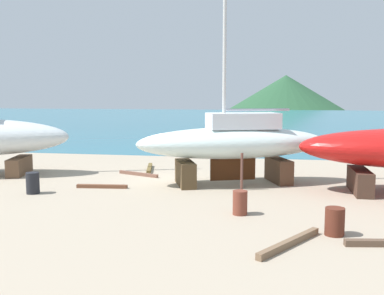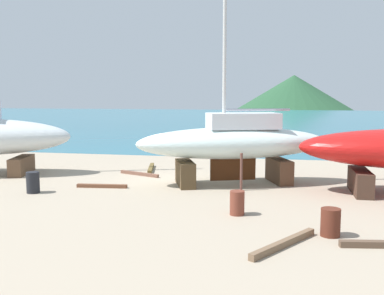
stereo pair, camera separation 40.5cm
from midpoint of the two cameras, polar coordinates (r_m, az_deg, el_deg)
The scene contains 12 objects.
ground_plane at distance 20.18m, azimuth -5.02°, elevation -5.47°, with size 43.64×43.64×0.00m, color tan.
sea_water at distance 80.29m, azimuth 6.57°, elevation 3.68°, with size 170.43×100.16×0.01m, color teal.
headland_hill at distance 203.24m, azimuth 11.89°, elevation 5.42°, with size 87.74×87.74×26.28m, color #275032.
sailboat_mid_port at distance 21.27m, azimuth 4.89°, elevation 0.69°, with size 9.67×5.80×14.86m.
barrel_blue_faded at distance 16.04m, azimuth 5.48°, elevation -7.09°, with size 0.52×0.52×0.87m, color brown.
barrel_ochre at distance 14.31m, azimuth 17.13°, elevation -9.11°, with size 0.59×0.59×0.86m, color #57271A.
barrel_by_slipway at distance 20.57m, azimuth -20.37°, elevation -4.31°, with size 0.57×0.57×0.93m, color black.
timber_long_fore at distance 25.52m, azimuth -5.95°, elevation -2.68°, with size 2.80×0.22×0.19m, color brown.
timber_short_cross at distance 13.09m, azimuth 11.58°, elevation -11.95°, with size 3.13×0.19×0.20m, color brown.
timber_short_skew at distance 23.82m, azimuth -7.41°, elevation -3.40°, with size 2.55×0.15×0.17m, color brown.
timber_long_aft at distance 20.95m, azimuth -12.07°, elevation -4.92°, with size 2.36×0.23×0.16m, color brown.
timber_plank_near at distance 13.75m, azimuth 21.30°, elevation -11.39°, with size 1.50×0.22×0.19m, color brown.
Camera 1 is at (5.05, -20.96, 4.27)m, focal length 41.39 mm.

